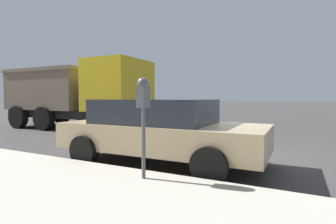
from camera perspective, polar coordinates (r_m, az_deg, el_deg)
The scene contains 4 objects.
ground_plane at distance 6.47m, azimuth 10.66°, elevation -9.68°, with size 220.00×220.00×0.00m, color #3D3A3A.
parking_meter at distance 4.09m, azimuth -5.40°, elevation 2.30°, with size 0.21×0.19×1.58m.
car_tan at distance 5.70m, azimuth -1.82°, elevation -3.78°, with size 2.08×4.41×1.39m.
dump_truck at distance 12.93m, azimuth -19.33°, elevation 3.88°, with size 2.89×7.02×3.00m.
Camera 1 is at (-6.05, -1.79, 1.43)m, focal length 28.00 mm.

